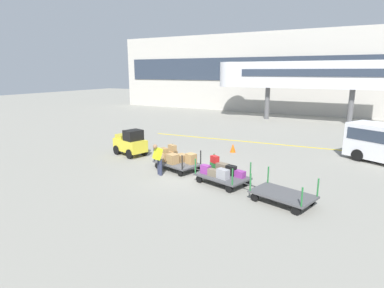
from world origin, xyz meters
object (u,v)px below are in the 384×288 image
Objects in this scene: baggage_cart_tail at (283,195)px; safety_cone_near at (233,148)px; baggage_cart_middle at (221,173)px; baggage_tug at (130,143)px; baggage_cart_lead at (176,159)px; baggage_handler at (158,158)px.

baggage_cart_tail reaches higher than safety_cone_near.
baggage_cart_middle reaches higher than baggage_cart_tail.
baggage_tug is 0.76× the size of baggage_cart_tail.
baggage_tug is at bearing 163.64° from baggage_cart_lead.
baggage_cart_lead is at bearing 162.96° from baggage_cart_tail.
baggage_cart_middle is at bearing -16.46° from baggage_cart_lead.
baggage_cart_middle reaches higher than safety_cone_near.
baggage_cart_lead is 3.02m from baggage_cart_middle.
baggage_cart_tail is (9.73, -2.93, -0.41)m from baggage_tug.
baggage_cart_lead is 1.97× the size of baggage_handler.
baggage_cart_lead is at bearing 77.12° from baggage_handler.
baggage_handler reaches higher than baggage_cart_middle.
baggage_handler reaches higher than baggage_cart_tail.
safety_cone_near is at bearing 105.69° from baggage_cart_middle.
baggage_cart_tail is 6.16m from baggage_handler.
baggage_cart_tail is 5.60× the size of safety_cone_near.
baggage_cart_lead is 5.60× the size of safety_cone_near.
baggage_tug reaches higher than baggage_cart_tail.
baggage_handler is at bearing -33.18° from baggage_tug.
safety_cone_near is at bearing 124.70° from baggage_cart_tail.
baggage_cart_tail is 7.89m from safety_cone_near.
baggage_cart_lead is 6.10m from baggage_cart_tail.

